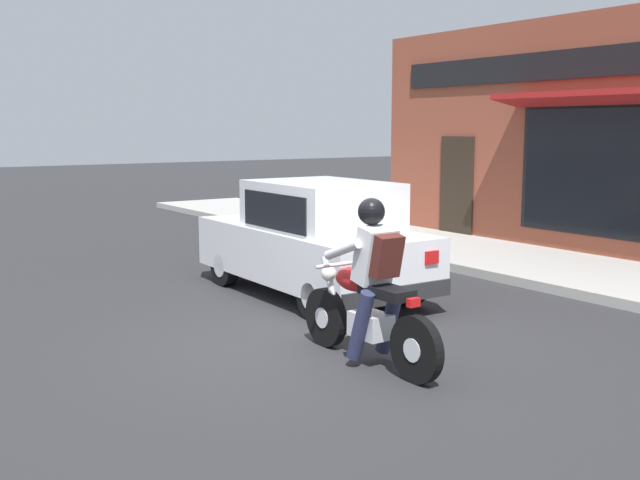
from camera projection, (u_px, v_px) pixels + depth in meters
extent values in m
plane|color=#2B2B2D|center=(306.00, 347.00, 7.83)|extent=(80.00, 80.00, 0.00)
cube|color=#ADAAA3|center=(467.00, 252.00, 13.35)|extent=(2.60, 22.00, 0.14)
cube|color=brown|center=(574.00, 138.00, 13.12)|extent=(0.50, 9.33, 4.20)
cube|color=black|center=(623.00, 173.00, 12.10)|extent=(0.04, 3.92, 2.10)
cube|color=black|center=(624.00, 173.00, 12.11)|extent=(0.02, 4.11, 2.20)
cube|color=#2D2319|center=(457.00, 188.00, 15.21)|extent=(0.04, 0.90, 2.10)
cube|color=maroon|center=(615.00, 97.00, 11.74)|extent=(0.81, 4.48, 0.24)
cube|color=black|center=(568.00, 64.00, 12.78)|extent=(0.06, 7.93, 0.50)
cylinder|color=black|center=(326.00, 317.00, 7.82)|extent=(0.10, 0.62, 0.62)
cylinder|color=silver|center=(326.00, 317.00, 7.82)|extent=(0.12, 0.22, 0.22)
cylinder|color=black|center=(416.00, 349.00, 6.69)|extent=(0.10, 0.62, 0.62)
cylinder|color=silver|center=(416.00, 349.00, 6.69)|extent=(0.12, 0.22, 0.22)
cube|color=silver|center=(371.00, 325.00, 7.20)|extent=(0.28, 0.40, 0.24)
ellipsoid|color=#B21919|center=(355.00, 279.00, 7.35)|extent=(0.30, 0.52, 0.24)
cube|color=black|center=(387.00, 292.00, 6.96)|extent=(0.26, 0.56, 0.10)
cylinder|color=silver|center=(331.00, 289.00, 7.70)|extent=(0.07, 0.33, 0.68)
cylinder|color=silver|center=(338.00, 264.00, 7.56)|extent=(0.56, 0.04, 0.04)
sphere|color=silver|center=(329.00, 273.00, 7.71)|extent=(0.16, 0.16, 0.16)
cylinder|color=silver|center=(411.00, 342.00, 6.98)|extent=(0.08, 0.55, 0.08)
cube|color=red|center=(413.00, 303.00, 6.67)|extent=(0.12, 0.06, 0.08)
cylinder|color=#282D4C|center=(361.00, 326.00, 7.04)|extent=(0.14, 0.35, 0.71)
cylinder|color=#282D4C|center=(390.00, 320.00, 7.24)|extent=(0.14, 0.35, 0.71)
cube|color=silver|center=(375.00, 255.00, 7.06)|extent=(0.34, 0.33, 0.57)
cylinder|color=silver|center=(343.00, 250.00, 7.14)|extent=(0.09, 0.52, 0.26)
cylinder|color=silver|center=(375.00, 246.00, 7.36)|extent=(0.09, 0.52, 0.26)
sphere|color=black|center=(371.00, 212.00, 7.05)|extent=(0.26, 0.26, 0.26)
cube|color=#4C1E19|center=(386.00, 256.00, 6.93)|extent=(0.28, 0.24, 0.42)
cylinder|color=black|center=(225.00, 265.00, 10.84)|extent=(0.19, 0.60, 0.60)
cylinder|color=silver|center=(225.00, 265.00, 10.84)|extent=(0.21, 0.33, 0.33)
cylinder|color=black|center=(308.00, 256.00, 11.63)|extent=(0.19, 0.60, 0.60)
cylinder|color=silver|center=(308.00, 256.00, 11.63)|extent=(0.21, 0.33, 0.33)
cylinder|color=black|center=(315.00, 296.00, 8.86)|extent=(0.19, 0.60, 0.60)
cylinder|color=silver|center=(315.00, 296.00, 8.86)|extent=(0.21, 0.33, 0.33)
cylinder|color=black|center=(409.00, 282.00, 9.65)|extent=(0.19, 0.60, 0.60)
cylinder|color=silver|center=(409.00, 282.00, 9.65)|extent=(0.21, 0.33, 0.33)
cube|color=silver|center=(311.00, 252.00, 10.20)|extent=(1.72, 3.73, 0.70)
cube|color=silver|center=(321.00, 207.00, 9.90)|extent=(1.48, 1.93, 0.66)
cube|color=black|center=(288.00, 205.00, 10.62)|extent=(1.33, 0.38, 0.51)
cube|color=black|center=(274.00, 211.00, 9.51)|extent=(0.06, 1.52, 0.46)
cube|color=black|center=(365.00, 205.00, 10.30)|extent=(0.06, 1.52, 0.46)
cube|color=silver|center=(217.00, 230.00, 11.44)|extent=(0.24, 0.05, 0.14)
cube|color=red|center=(363.00, 266.00, 8.37)|extent=(0.20, 0.04, 0.16)
cube|color=silver|center=(275.00, 225.00, 11.99)|extent=(0.24, 0.05, 0.14)
cube|color=red|center=(432.00, 257.00, 8.93)|extent=(0.20, 0.04, 0.16)
cube|color=#28282B|center=(248.00, 251.00, 11.75)|extent=(1.61, 0.15, 0.20)
cube|color=#28282B|center=(396.00, 294.00, 8.73)|extent=(1.61, 0.15, 0.20)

